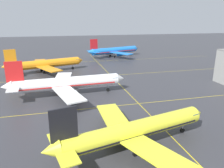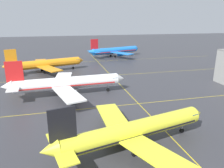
# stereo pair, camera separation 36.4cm
# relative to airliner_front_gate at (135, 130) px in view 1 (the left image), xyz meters

# --- Properties ---
(airliner_front_gate) EXTENTS (34.50, 29.32, 10.81)m
(airliner_front_gate) POSITION_rel_airliner_front_gate_xyz_m (0.00, 0.00, 0.00)
(airliner_front_gate) COLOR yellow
(airliner_front_gate) RESTS_ON ground
(airliner_second_row) EXTENTS (38.65, 33.32, 12.02)m
(airliner_second_row) POSITION_rel_airliner_front_gate_xyz_m (-10.91, 33.09, 0.41)
(airliner_second_row) COLOR white
(airliner_second_row) RESTS_ON ground
(airliner_third_row) EXTENTS (36.36, 31.00, 11.48)m
(airliner_third_row) POSITION_rel_airliner_front_gate_xyz_m (-18.77, 67.64, 0.23)
(airliner_third_row) COLOR orange
(airliner_third_row) RESTS_ON ground
(airliner_far_left_stand) EXTENTS (37.72, 32.25, 12.02)m
(airliner_far_left_stand) POSITION_rel_airliner_front_gate_xyz_m (22.85, 100.51, 0.41)
(airliner_far_left_stand) COLOR blue
(airliner_far_left_stand) RESTS_ON ground
(taxiway_markings) EXTENTS (148.63, 148.89, 0.01)m
(taxiway_markings) POSITION_rel_airliner_front_gate_xyz_m (8.97, 37.69, -3.69)
(taxiway_markings) COLOR yellow
(taxiway_markings) RESTS_ON ground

